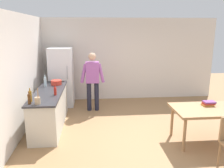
{
  "coord_description": "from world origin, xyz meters",
  "views": [
    {
      "loc": [
        -0.96,
        -4.54,
        2.35
      ],
      "look_at": [
        -0.46,
        1.02,
        0.99
      ],
      "focal_mm": 36.38,
      "sensor_mm": 36.0,
      "label": 1
    }
  ],
  "objects_px": {
    "utensil_jar": "(38,100)",
    "book_stack": "(208,103)",
    "person": "(93,78)",
    "cooking_pot": "(56,82)",
    "refrigerator": "(62,77)",
    "bottle_water_clear": "(45,82)",
    "bottle_sauce_red": "(55,91)",
    "bottle_beer_brown": "(29,99)",
    "bottle_oil_amber": "(30,96)",
    "dining_table": "(207,112)"
  },
  "relations": [
    {
      "from": "utensil_jar",
      "to": "book_stack",
      "type": "distance_m",
      "value": 3.56
    },
    {
      "from": "person",
      "to": "cooking_pot",
      "type": "relative_size",
      "value": 4.25
    },
    {
      "from": "refrigerator",
      "to": "utensil_jar",
      "type": "height_order",
      "value": "refrigerator"
    },
    {
      "from": "refrigerator",
      "to": "bottle_water_clear",
      "type": "xyz_separation_m",
      "value": [
        -0.27,
        -1.12,
        0.13
      ]
    },
    {
      "from": "bottle_sauce_red",
      "to": "bottle_beer_brown",
      "type": "height_order",
      "value": "bottle_beer_brown"
    },
    {
      "from": "refrigerator",
      "to": "cooking_pot",
      "type": "height_order",
      "value": "refrigerator"
    },
    {
      "from": "bottle_sauce_red",
      "to": "bottle_beer_brown",
      "type": "xyz_separation_m",
      "value": [
        -0.41,
        -0.59,
        0.01
      ]
    },
    {
      "from": "cooking_pot",
      "to": "book_stack",
      "type": "distance_m",
      "value": 3.77
    },
    {
      "from": "refrigerator",
      "to": "bottle_oil_amber",
      "type": "xyz_separation_m",
      "value": [
        -0.33,
        -2.37,
        0.12
      ]
    },
    {
      "from": "bottle_oil_amber",
      "to": "bottle_water_clear",
      "type": "bearing_deg",
      "value": 87.25
    },
    {
      "from": "refrigerator",
      "to": "dining_table",
      "type": "bearing_deg",
      "value": -39.29
    },
    {
      "from": "bottle_beer_brown",
      "to": "person",
      "type": "bearing_deg",
      "value": 57.68
    },
    {
      "from": "person",
      "to": "utensil_jar",
      "type": "xyz_separation_m",
      "value": [
        -1.09,
        -2.0,
        0.0
      ]
    },
    {
      "from": "cooking_pot",
      "to": "book_stack",
      "type": "relative_size",
      "value": 1.48
    },
    {
      "from": "bottle_oil_amber",
      "to": "book_stack",
      "type": "bearing_deg",
      "value": -2.47
    },
    {
      "from": "person",
      "to": "book_stack",
      "type": "bearing_deg",
      "value": -38.83
    },
    {
      "from": "person",
      "to": "bottle_sauce_red",
      "type": "height_order",
      "value": "person"
    },
    {
      "from": "person",
      "to": "utensil_jar",
      "type": "bearing_deg",
      "value": -118.63
    },
    {
      "from": "dining_table",
      "to": "bottle_oil_amber",
      "type": "distance_m",
      "value": 3.66
    },
    {
      "from": "bottle_sauce_red",
      "to": "bottle_oil_amber",
      "type": "xyz_separation_m",
      "value": [
        -0.43,
        -0.42,
        0.02
      ]
    },
    {
      "from": "bottle_beer_brown",
      "to": "bottle_oil_amber",
      "type": "height_order",
      "value": "bottle_oil_amber"
    },
    {
      "from": "bottle_beer_brown",
      "to": "bottle_water_clear",
      "type": "relative_size",
      "value": 0.87
    },
    {
      "from": "person",
      "to": "cooking_pot",
      "type": "distance_m",
      "value": 1.04
    },
    {
      "from": "bottle_oil_amber",
      "to": "book_stack",
      "type": "distance_m",
      "value": 3.75
    },
    {
      "from": "bottle_sauce_red",
      "to": "bottle_water_clear",
      "type": "xyz_separation_m",
      "value": [
        -0.37,
        0.83,
        0.03
      ]
    },
    {
      "from": "cooking_pot",
      "to": "bottle_water_clear",
      "type": "bearing_deg",
      "value": -147.52
    },
    {
      "from": "person",
      "to": "bottle_oil_amber",
      "type": "xyz_separation_m",
      "value": [
        -1.28,
        -1.82,
        0.04
      ]
    },
    {
      "from": "refrigerator",
      "to": "bottle_sauce_red",
      "type": "bearing_deg",
      "value": -86.87
    },
    {
      "from": "dining_table",
      "to": "bottle_water_clear",
      "type": "xyz_separation_m",
      "value": [
        -3.57,
        1.58,
        0.35
      ]
    },
    {
      "from": "dining_table",
      "to": "book_stack",
      "type": "height_order",
      "value": "book_stack"
    },
    {
      "from": "dining_table",
      "to": "bottle_sauce_red",
      "type": "distance_m",
      "value": 3.3
    },
    {
      "from": "person",
      "to": "bottle_sauce_red",
      "type": "distance_m",
      "value": 1.63
    },
    {
      "from": "bottle_water_clear",
      "to": "refrigerator",
      "type": "bearing_deg",
      "value": 76.52
    },
    {
      "from": "book_stack",
      "to": "person",
      "type": "bearing_deg",
      "value": 141.17
    },
    {
      "from": "utensil_jar",
      "to": "bottle_oil_amber",
      "type": "bearing_deg",
      "value": 134.78
    },
    {
      "from": "refrigerator",
      "to": "bottle_sauce_red",
      "type": "height_order",
      "value": "refrigerator"
    },
    {
      "from": "dining_table",
      "to": "cooking_pot",
      "type": "height_order",
      "value": "cooking_pot"
    },
    {
      "from": "person",
      "to": "dining_table",
      "type": "bearing_deg",
      "value": -42.41
    },
    {
      "from": "bottle_beer_brown",
      "to": "bottle_oil_amber",
      "type": "distance_m",
      "value": 0.17
    },
    {
      "from": "bottle_sauce_red",
      "to": "book_stack",
      "type": "relative_size",
      "value": 0.89
    },
    {
      "from": "bottle_water_clear",
      "to": "book_stack",
      "type": "relative_size",
      "value": 1.11
    },
    {
      "from": "refrigerator",
      "to": "person",
      "type": "relative_size",
      "value": 1.06
    },
    {
      "from": "utensil_jar",
      "to": "person",
      "type": "bearing_deg",
      "value": 61.37
    },
    {
      "from": "bottle_sauce_red",
      "to": "bottle_beer_brown",
      "type": "bearing_deg",
      "value": -124.95
    },
    {
      "from": "cooking_pot",
      "to": "book_stack",
      "type": "bearing_deg",
      "value": -24.73
    },
    {
      "from": "person",
      "to": "bottle_beer_brown",
      "type": "height_order",
      "value": "person"
    },
    {
      "from": "person",
      "to": "bottle_oil_amber",
      "type": "height_order",
      "value": "person"
    },
    {
      "from": "cooking_pot",
      "to": "bottle_beer_brown",
      "type": "distance_m",
      "value": 1.61
    },
    {
      "from": "dining_table",
      "to": "cooking_pot",
      "type": "relative_size",
      "value": 3.5
    },
    {
      "from": "refrigerator",
      "to": "person",
      "type": "distance_m",
      "value": 1.1
    }
  ]
}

